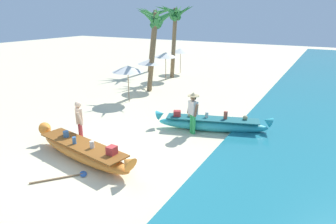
# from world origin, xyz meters

# --- Properties ---
(ground_plane) EXTENTS (80.00, 80.00, 0.00)m
(ground_plane) POSITION_xyz_m (0.00, 0.00, 0.00)
(ground_plane) COLOR beige
(boat_orange_foreground) EXTENTS (4.51, 1.43, 0.83)m
(boat_orange_foreground) POSITION_xyz_m (-0.36, -0.39, 0.30)
(boat_orange_foreground) COLOR orange
(boat_orange_foreground) RESTS_ON ground
(boat_cyan_midground) EXTENTS (4.47, 1.92, 0.82)m
(boat_cyan_midground) POSITION_xyz_m (2.34, 3.89, 0.29)
(boat_cyan_midground) COLOR #33B2BC
(boat_cyan_midground) RESTS_ON ground
(person_vendor_hatted) EXTENTS (0.57, 0.46, 1.64)m
(person_vendor_hatted) POSITION_xyz_m (1.78, 3.28, 0.95)
(person_vendor_hatted) COLOR green
(person_vendor_hatted) RESTS_ON ground
(person_tourist_customer) EXTENTS (0.52, 0.52, 1.63)m
(person_tourist_customer) POSITION_xyz_m (-1.17, 0.36, 0.92)
(person_tourist_customer) COLOR #B2383D
(person_tourist_customer) RESTS_ON ground
(parasol_row_0) EXTENTS (1.60, 1.60, 1.91)m
(parasol_row_0) POSITION_xyz_m (-2.97, 5.64, 1.75)
(parasol_row_0) COLOR #8E6B47
(parasol_row_0) RESTS_ON ground
(parasol_row_1) EXTENTS (1.60, 1.60, 1.91)m
(parasol_row_1) POSITION_xyz_m (-3.27, 8.36, 1.75)
(parasol_row_1) COLOR #8E6B47
(parasol_row_1) RESTS_ON ground
(parasol_row_2) EXTENTS (1.60, 1.60, 1.91)m
(parasol_row_2) POSITION_xyz_m (-3.89, 11.22, 1.75)
(parasol_row_2) COLOR #8E6B47
(parasol_row_2) RESTS_ON ground
(parasol_row_3) EXTENTS (1.60, 1.60, 1.91)m
(parasol_row_3) POSITION_xyz_m (-4.13, 13.96, 1.75)
(parasol_row_3) COLOR #8E6B47
(parasol_row_3) RESTS_ON ground
(palm_tree_tall_inland) EXTENTS (2.74, 2.29, 4.82)m
(palm_tree_tall_inland) POSITION_xyz_m (-2.72, 8.04, 3.83)
(palm_tree_tall_inland) COLOR brown
(palm_tree_tall_inland) RESTS_ON ground
(palm_tree_leaning_seaward) EXTENTS (2.80, 2.86, 5.01)m
(palm_tree_leaning_seaward) POSITION_xyz_m (-6.09, 13.41, 4.08)
(palm_tree_leaning_seaward) COLOR brown
(palm_tree_leaning_seaward) RESTS_ON ground
(palm_tree_mid_cluster) EXTENTS (2.50, 2.80, 5.11)m
(palm_tree_mid_cluster) POSITION_xyz_m (-3.70, 12.20, 4.16)
(palm_tree_mid_cluster) COLOR brown
(palm_tree_mid_cluster) RESTS_ON ground
(paddle) EXTENTS (1.15, 1.31, 0.05)m
(paddle) POSITION_xyz_m (0.02, -1.45, 0.03)
(paddle) COLOR #8E6B47
(paddle) RESTS_ON ground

